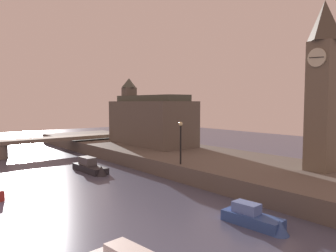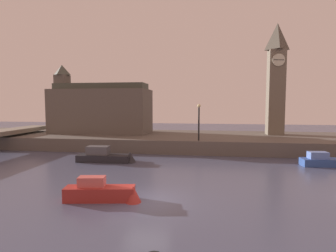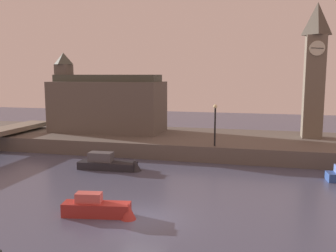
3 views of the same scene
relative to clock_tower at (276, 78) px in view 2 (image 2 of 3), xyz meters
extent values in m
plane|color=#474C66|center=(-11.69, -21.89, -8.70)|extent=(120.00, 120.00, 0.00)
cube|color=#5B544C|center=(-11.69, -1.89, -7.95)|extent=(70.00, 12.00, 1.50)
cube|color=#6B6051|center=(0.00, 0.00, -1.90)|extent=(1.95, 1.95, 10.59)
cylinder|color=beige|center=(0.00, -1.03, 2.03)|extent=(1.48, 0.12, 1.48)
cube|color=black|center=(0.00, -1.10, 2.03)|extent=(1.19, 0.04, 0.12)
pyramid|color=#4A4339|center=(0.00, 0.00, 5.03)|extent=(2.15, 2.15, 3.28)
cube|color=#5B544C|center=(-22.62, -1.01, -4.30)|extent=(12.81, 5.87, 5.80)
cube|color=#5B544C|center=(-28.20, -1.01, -3.29)|extent=(1.65, 1.65, 7.82)
pyramid|color=#474C42|center=(-28.20, -1.01, 1.31)|extent=(1.81, 1.81, 1.37)
cube|color=#42473D|center=(-22.62, -1.01, -1.00)|extent=(12.17, 3.52, 0.80)
cylinder|color=black|center=(-9.33, -7.22, -5.43)|extent=(0.16, 0.16, 3.54)
sphere|color=#F2E099|center=(-9.33, -7.22, -3.48)|extent=(0.36, 0.36, 0.36)
cube|color=maroon|center=(-14.31, -22.17, -8.30)|extent=(4.01, 1.64, 0.79)
cube|color=#CC5651|center=(-14.77, -22.17, -7.63)|extent=(1.57, 0.94, 0.56)
cone|color=maroon|center=(-12.36, -22.17, -8.26)|extent=(1.05, 1.05, 0.97)
cube|color=#2D4C93|center=(1.63, -11.11, -8.37)|extent=(3.71, 1.61, 0.65)
cube|color=#5B7AC1|center=(1.20, -11.11, -7.75)|extent=(1.64, 1.04, 0.59)
cube|color=#232328|center=(-17.98, -12.13, -8.37)|extent=(5.07, 1.80, 0.66)
cube|color=#515156|center=(-18.58, -12.13, -7.65)|extent=(2.10, 1.19, 0.79)
cone|color=#232328|center=(-15.48, -12.13, -8.34)|extent=(1.48, 1.48, 1.25)
camera|label=1|loc=(13.11, -26.53, -1.51)|focal=34.85mm
camera|label=2|loc=(-8.27, -36.67, -3.22)|focal=29.59mm
camera|label=3|loc=(-5.36, -40.82, -0.59)|focal=39.20mm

